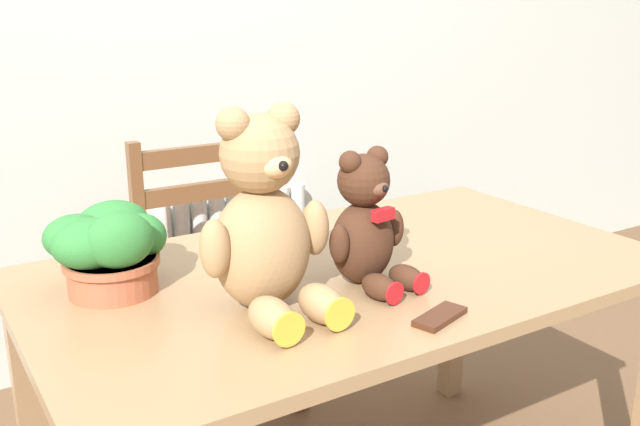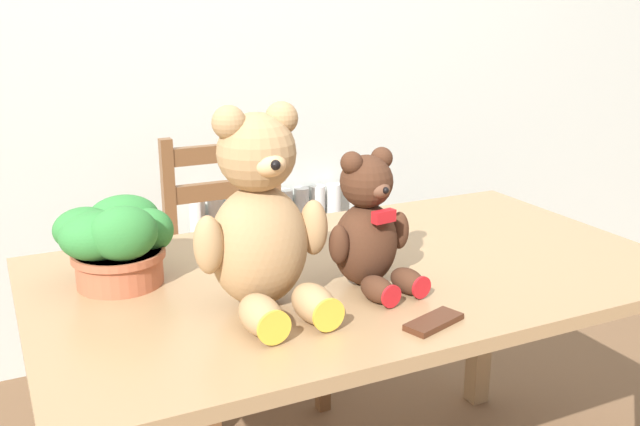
{
  "view_description": "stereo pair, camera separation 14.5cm",
  "coord_description": "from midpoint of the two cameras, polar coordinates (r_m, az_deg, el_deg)",
  "views": [
    {
      "loc": [
        -0.87,
        -0.85,
        1.32
      ],
      "look_at": [
        -0.14,
        0.33,
        0.9
      ],
      "focal_mm": 40.0,
      "sensor_mm": 36.0,
      "label": 1
    },
    {
      "loc": [
        -0.74,
        -0.92,
        1.32
      ],
      "look_at": [
        -0.14,
        0.33,
        0.9
      ],
      "focal_mm": 40.0,
      "sensor_mm": 36.0,
      "label": 2
    }
  ],
  "objects": [
    {
      "name": "chocolate_bar",
      "position": [
        1.39,
        6.62,
        -8.3
      ],
      "size": [
        0.13,
        0.09,
        0.01
      ],
      "primitive_type": "cube",
      "rotation": [
        0.0,
        0.0,
        0.31
      ],
      "color": "#472314",
      "rests_on": "dining_table"
    },
    {
      "name": "wall_back",
      "position": [
        2.66,
        -14.66,
        15.86
      ],
      "size": [
        8.0,
        0.04,
        2.6
      ],
      "primitive_type": "cube",
      "color": "silver",
      "rests_on": "ground_plane"
    },
    {
      "name": "radiator",
      "position": [
        2.88,
        -8.18,
        -4.88
      ],
      "size": [
        0.64,
        0.1,
        0.6
      ],
      "color": "silver",
      "rests_on": "ground_plane"
    },
    {
      "name": "potted_plant",
      "position": [
        1.56,
        -19.2,
        -2.54
      ],
      "size": [
        0.25,
        0.24,
        0.19
      ],
      "color": "#B25B3D",
      "rests_on": "dining_table"
    },
    {
      "name": "wooden_chair_behind",
      "position": [
        2.41,
        -10.32,
        -4.74
      ],
      "size": [
        0.42,
        0.44,
        0.88
      ],
      "rotation": [
        0.0,
        0.0,
        3.14
      ],
      "color": "brown",
      "rests_on": "ground_plane"
    },
    {
      "name": "teddy_bear_left",
      "position": [
        1.38,
        -7.45,
        -0.99
      ],
      "size": [
        0.28,
        0.28,
        0.41
      ],
      "rotation": [
        0.0,
        0.0,
        3.19
      ],
      "color": "tan",
      "rests_on": "dining_table"
    },
    {
      "name": "teddy_bear_right",
      "position": [
        1.51,
        0.98,
        -1.18
      ],
      "size": [
        0.21,
        0.22,
        0.3
      ],
      "rotation": [
        0.0,
        0.0,
        3.3
      ],
      "color": "#472819",
      "rests_on": "dining_table"
    },
    {
      "name": "dining_table",
      "position": [
        1.68,
        -0.02,
        -7.29
      ],
      "size": [
        1.45,
        0.84,
        0.72
      ],
      "color": "#9E7A51",
      "rests_on": "ground_plane"
    }
  ]
}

